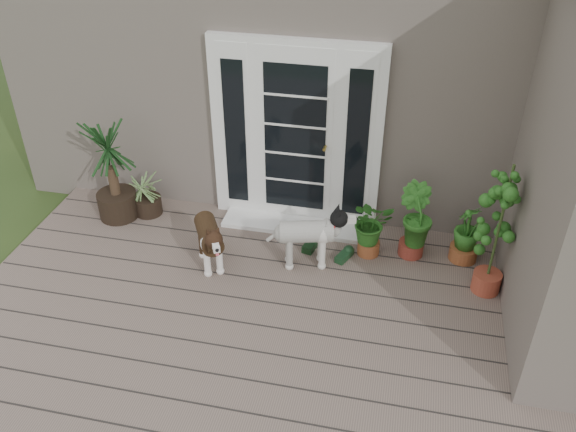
# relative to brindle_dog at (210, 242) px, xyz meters

# --- Properties ---
(deck) EXTENTS (6.20, 4.60, 0.12)m
(deck) POSITION_rel_brindle_dog_xyz_m (0.88, -1.10, -0.36)
(deck) COLOR #6B5B4C
(deck) RESTS_ON ground
(house_main) EXTENTS (7.40, 4.00, 3.10)m
(house_main) POSITION_rel_brindle_dog_xyz_m (0.88, 3.15, 1.13)
(house_main) COLOR #665E54
(house_main) RESTS_ON ground
(door_unit) EXTENTS (1.90, 0.14, 2.15)m
(door_unit) POSITION_rel_brindle_dog_xyz_m (0.68, 1.10, 0.77)
(door_unit) COLOR white
(door_unit) RESTS_ON deck
(door_step) EXTENTS (1.60, 0.40, 0.05)m
(door_step) POSITION_rel_brindle_dog_xyz_m (0.68, 0.90, -0.28)
(door_step) COLOR white
(door_step) RESTS_ON deck
(brindle_dog) EXTENTS (0.62, 0.78, 0.60)m
(brindle_dog) POSITION_rel_brindle_dog_xyz_m (0.00, 0.00, 0.00)
(brindle_dog) COLOR #3F2917
(brindle_dog) RESTS_ON deck
(white_dog) EXTENTS (0.81, 0.50, 0.62)m
(white_dog) POSITION_rel_brindle_dog_xyz_m (0.98, 0.23, 0.01)
(white_dog) COLOR silver
(white_dog) RESTS_ON deck
(spider_plant) EXTENTS (0.57, 0.57, 0.58)m
(spider_plant) POSITION_rel_brindle_dog_xyz_m (-1.06, 0.80, -0.01)
(spider_plant) COLOR #93A565
(spider_plant) RESTS_ON deck
(yucca) EXTENTS (0.98, 0.98, 1.26)m
(yucca) POSITION_rel_brindle_dog_xyz_m (-1.37, 0.66, 0.33)
(yucca) COLOR black
(yucca) RESTS_ON deck
(herb_a) EXTENTS (0.61, 0.61, 0.59)m
(herb_a) POSITION_rel_brindle_dog_xyz_m (1.61, 0.57, -0.00)
(herb_a) COLOR #224C15
(herb_a) RESTS_ON deck
(herb_b) EXTENTS (0.60, 0.60, 0.64)m
(herb_b) POSITION_rel_brindle_dog_xyz_m (2.06, 0.65, 0.02)
(herb_b) COLOR #1B611C
(herb_b) RESTS_ON deck
(herb_c) EXTENTS (0.46, 0.46, 0.52)m
(herb_c) POSITION_rel_brindle_dog_xyz_m (2.62, 0.69, -0.04)
(herb_c) COLOR #1A5B1D
(herb_c) RESTS_ON deck
(sapling) EXTENTS (0.50, 0.50, 1.50)m
(sapling) POSITION_rel_brindle_dog_xyz_m (2.83, 0.21, 0.45)
(sapling) COLOR #26651D
(sapling) RESTS_ON deck
(clog_left) EXTENTS (0.23, 0.37, 0.10)m
(clog_left) POSITION_rel_brindle_dog_xyz_m (0.99, 0.54, -0.25)
(clog_left) COLOR black
(clog_left) RESTS_ON deck
(clog_right) EXTENTS (0.25, 0.33, 0.09)m
(clog_right) POSITION_rel_brindle_dog_xyz_m (1.37, 0.42, -0.26)
(clog_right) COLOR #15361C
(clog_right) RESTS_ON deck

